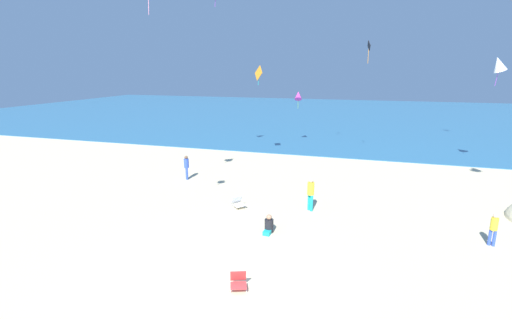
{
  "coord_description": "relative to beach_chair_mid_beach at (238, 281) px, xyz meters",
  "views": [
    {
      "loc": [
        5.06,
        -11.29,
        7.09
      ],
      "look_at": [
        0.0,
        5.19,
        2.85
      ],
      "focal_mm": 26.02,
      "sensor_mm": 36.0,
      "label": 1
    }
  ],
  "objects": [
    {
      "name": "kite_white",
      "position": [
        11.78,
        18.84,
        7.12
      ],
      "size": [
        1.23,
        1.0,
        2.03
      ],
      "rotation": [
        0.0,
        0.0,
        1.77
      ],
      "color": "white"
    },
    {
      "name": "beach_chair_far_right",
      "position": [
        -2.51,
        6.96,
        -0.01
      ],
      "size": [
        0.88,
        0.87,
        0.6
      ],
      "rotation": [
        0.0,
        0.0,
        5.58
      ],
      "color": "white",
      "rests_on": "ground_plane"
    },
    {
      "name": "kite_black",
      "position": [
        3.37,
        19.53,
        8.43
      ],
      "size": [
        0.24,
        0.74,
        1.66
      ],
      "rotation": [
        0.0,
        0.0,
        1.67
      ],
      "color": "black"
    },
    {
      "name": "person_1",
      "position": [
        1.17,
        7.67,
        0.72
      ],
      "size": [
        0.49,
        0.49,
        1.73
      ],
      "rotation": [
        0.0,
        0.0,
        0.85
      ],
      "color": "#19ADB2",
      "rests_on": "ground_plane"
    },
    {
      "name": "ocean_water",
      "position": [
        -1.29,
        49.81,
        -0.25
      ],
      "size": [
        120.0,
        60.0,
        0.05
      ],
      "primitive_type": "cube",
      "color": "teal",
      "rests_on": "ground_plane"
    },
    {
      "name": "person_0",
      "position": [
        -0.17,
        4.48,
        0.03
      ],
      "size": [
        0.41,
        0.68,
        0.83
      ],
      "rotation": [
        0.0,
        0.0,
        4.66
      ],
      "color": "black",
      "rests_on": "ground_plane"
    },
    {
      "name": "person_2",
      "position": [
        8.94,
        5.95,
        0.53
      ],
      "size": [
        0.35,
        0.35,
        1.41
      ],
      "rotation": [
        0.0,
        0.0,
        4.43
      ],
      "color": "blue",
      "rests_on": "ground_plane"
    },
    {
      "name": "kite_magenta",
      "position": [
        -2.75,
        24.47,
        4.41
      ],
      "size": [
        0.85,
        1.12,
        1.77
      ],
      "rotation": [
        0.0,
        0.0,
        3.32
      ],
      "color": "#DB3DA8"
    },
    {
      "name": "person_3",
      "position": [
        -7.48,
        10.82,
        0.64
      ],
      "size": [
        0.44,
        0.44,
        1.6
      ],
      "rotation": [
        0.0,
        0.0,
        0.6
      ],
      "color": "blue",
      "rests_on": "ground_plane"
    },
    {
      "name": "kite_orange",
      "position": [
        -4.48,
        17.27,
        6.5
      ],
      "size": [
        0.82,
        0.84,
        1.48
      ],
      "rotation": [
        0.0,
        0.0,
        2.58
      ],
      "color": "orange"
    },
    {
      "name": "ground_plane",
      "position": [
        -1.29,
        11.0,
        -0.28
      ],
      "size": [
        120.0,
        120.0,
        0.0
      ],
      "primitive_type": "plane",
      "color": "beige"
    },
    {
      "name": "beach_chair_mid_beach",
      "position": [
        0.0,
        0.0,
        0.0
      ],
      "size": [
        0.7,
        0.72,
        0.6
      ],
      "rotation": [
        0.0,
        0.0,
        5.08
      ],
      "color": "#D13D3D",
      "rests_on": "ground_plane"
    }
  ]
}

